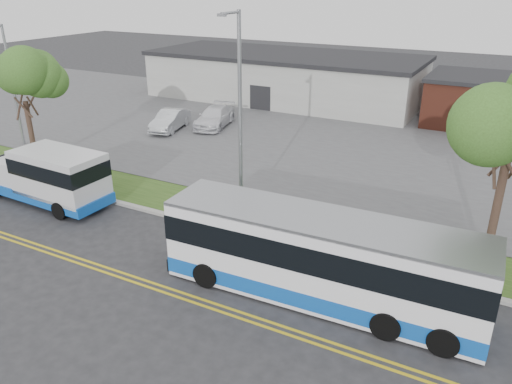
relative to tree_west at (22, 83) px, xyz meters
The scene contains 18 objects.
ground 13.43m from the tree_west, 14.93° to the right, with size 140.00×140.00×0.00m, color #28282B.
lane_line_north 14.83m from the tree_west, 30.43° to the right, with size 70.00×0.12×0.01m, color gold.
lane_line_south 14.97m from the tree_west, 31.49° to the right, with size 70.00×0.12×0.01m, color gold.
curb 13.19m from the tree_west, ahead, with size 80.00×0.30×0.15m, color #9E9B93.
verge 13.03m from the tree_west, ahead, with size 80.00×3.30×0.10m, color #284316.
parking_lot 18.98m from the tree_west, 48.99° to the left, with size 80.00×25.00×0.10m, color #4C4C4F.
commercial_building 24.72m from the tree_west, 75.85° to the left, with size 25.40×10.40×4.35m.
brick_wing 32.19m from the tree_west, 45.38° to the left, with size 6.30×7.30×3.90m.
tree_west is the anchor object (origin of this frame).
streetlight_near 15.01m from the tree_west, ahead, with size 0.35×1.53×9.50m.
streetlight_far 4.62m from the tree_west, 151.02° to the left, with size 0.35×1.53×8.00m.
shuttle_bus 7.53m from the tree_west, 32.31° to the right, with size 7.68×2.79×2.90m.
transit_bus 21.64m from the tree_west, 13.20° to the right, with size 11.63×3.11×3.20m.
pedestrian 7.06m from the tree_west, ahead, with size 0.69×0.46×1.90m, color black.
parked_car_a 11.28m from the tree_west, 74.24° to the left, with size 1.58×4.53×1.49m, color silver.
parked_car_b 14.19m from the tree_west, 66.83° to the left, with size 2.08×5.13×1.49m, color white.
grocery_bag_left 7.35m from the tree_west, 10.84° to the right, with size 0.32×0.32×0.32m, color white.
grocery_bag_right 7.75m from the tree_west, ahead, with size 0.32×0.32×0.32m, color white.
Camera 1 is at (13.98, -16.31, 10.81)m, focal length 35.00 mm.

